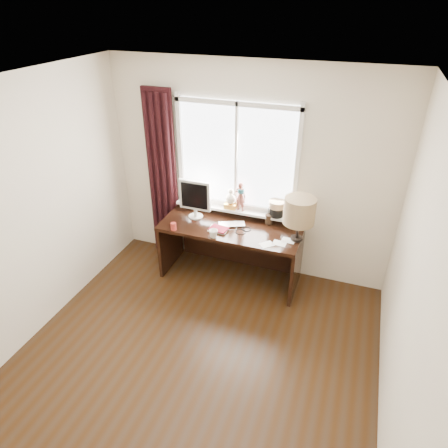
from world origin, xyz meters
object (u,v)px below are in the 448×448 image
at_px(laptop, 232,224).
at_px(desk, 233,239).
at_px(red_cup, 174,226).
at_px(table_lamp, 299,211).
at_px(mug, 213,233).
at_px(monitor, 195,197).

relative_size(laptop, desk, 0.19).
bearing_deg(red_cup, table_lamp, 10.99).
bearing_deg(mug, table_lamp, 16.81).
height_order(laptop, monitor, monitor).
xyz_separation_m(red_cup, desk, (0.61, 0.40, -0.29)).
xyz_separation_m(mug, monitor, (-0.38, 0.38, 0.23)).
distance_m(monitor, table_lamp, 1.30).
bearing_deg(mug, monitor, 135.46).
bearing_deg(laptop, red_cup, -175.40).
relative_size(mug, table_lamp, 0.20).
bearing_deg(table_lamp, desk, 171.29).
distance_m(mug, monitor, 0.58).
bearing_deg(desk, laptop, -85.36).
bearing_deg(laptop, mug, -132.40).
bearing_deg(red_cup, monitor, 71.93).
relative_size(red_cup, desk, 0.05).
relative_size(mug, red_cup, 1.13).
bearing_deg(red_cup, laptop, 28.04).
bearing_deg(desk, table_lamp, -8.71).
distance_m(mug, red_cup, 0.50).
bearing_deg(table_lamp, monitor, 175.49).
distance_m(laptop, red_cup, 0.70).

